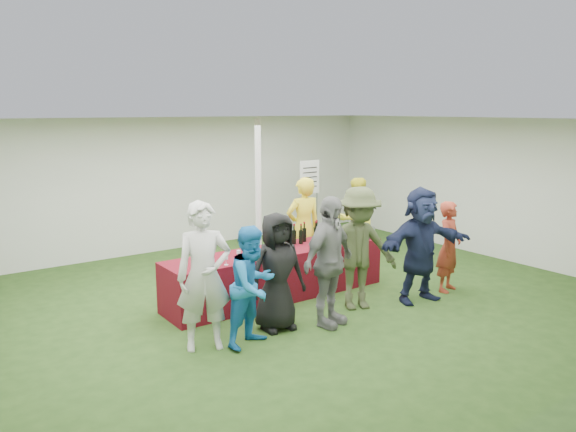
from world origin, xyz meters
TOP-DOWN VIEW (x-y plane):
  - ground at (0.00, 0.00)m, footprint 60.00×60.00m
  - tent at (0.50, 1.20)m, footprint 10.00×10.00m
  - serving_table at (0.23, 0.25)m, footprint 3.60×0.80m
  - wine_bottles at (0.83, 0.39)m, footprint 0.71×0.16m
  - wine_glasses at (-0.66, -0.01)m, footprint 1.23×0.12m
  - water_bottle at (0.24, 0.33)m, footprint 0.07×0.07m
  - bar_towel at (1.81, 0.30)m, footprint 0.25×0.18m
  - dump_bucket at (1.89, 0.03)m, footprint 0.25×0.25m
  - wine_list_sign at (2.71, 2.66)m, footprint 0.50×0.03m
  - staff_pourer at (1.18, 0.85)m, footprint 0.69×0.51m
  - staff_back at (2.72, 1.22)m, footprint 0.85×0.71m
  - customer_0 at (-1.55, -0.80)m, footprint 0.77×0.63m
  - customer_1 at (-1.02, -1.04)m, footprint 0.86×0.76m
  - customer_2 at (-0.49, -0.80)m, footprint 0.81×0.57m
  - customer_3 at (0.13, -1.10)m, footprint 1.11×0.71m
  - customer_4 at (0.89, -0.84)m, footprint 1.31×1.03m
  - customer_5 at (1.86, -1.14)m, footprint 1.67×0.73m
  - customer_6 at (2.61, -1.08)m, footprint 0.61×0.50m

SIDE VIEW (x-z plane):
  - ground at x=0.00m, z-range 0.00..0.00m
  - serving_table at x=0.23m, z-range 0.00..0.75m
  - customer_6 at x=2.61m, z-range 0.00..1.44m
  - customer_1 at x=-1.02m, z-range 0.00..1.49m
  - bar_towel at x=1.81m, z-range 0.75..0.78m
  - customer_2 at x=-0.49m, z-range 0.00..1.56m
  - staff_back at x=2.72m, z-range 0.00..1.58m
  - dump_bucket at x=1.89m, z-range 0.75..0.93m
  - water_bottle at x=0.24m, z-range 0.74..0.97m
  - wine_glasses at x=-0.66m, z-range 0.78..0.94m
  - staff_pourer at x=1.18m, z-range 0.00..1.73m
  - customer_5 at x=1.86m, z-range 0.00..1.74m
  - wine_bottles at x=0.83m, z-range 0.71..1.03m
  - customer_3 at x=0.13m, z-range 0.00..1.75m
  - customer_4 at x=0.89m, z-range 0.00..1.78m
  - customer_0 at x=-1.55m, z-range 0.00..1.81m
  - wine_list_sign at x=2.71m, z-range 0.42..2.22m
  - tent at x=0.50m, z-range -3.65..6.35m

